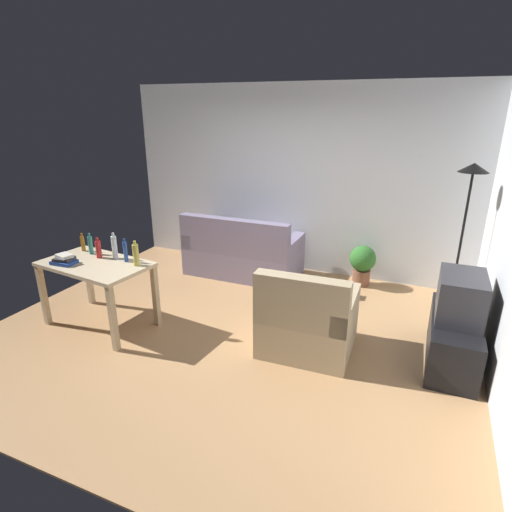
{
  "coord_description": "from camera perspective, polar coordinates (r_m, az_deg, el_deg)",
  "views": [
    {
      "loc": [
        1.87,
        -3.64,
        2.38
      ],
      "look_at": [
        0.1,
        0.5,
        0.75
      ],
      "focal_mm": 29.1,
      "sensor_mm": 36.0,
      "label": 1
    }
  ],
  "objects": [
    {
      "name": "bottle_tall",
      "position": [
        5.16,
        -21.8,
        1.43
      ],
      "size": [
        0.05,
        0.05,
        0.25
      ],
      "color": "teal",
      "rests_on": "desk"
    },
    {
      "name": "bottle_amber",
      "position": [
        5.31,
        -22.71,
        1.62
      ],
      "size": [
        0.05,
        0.05,
        0.22
      ],
      "color": "#9E6019",
      "rests_on": "desk"
    },
    {
      "name": "bottle_clear",
      "position": [
        4.9,
        -18.88,
        1.17
      ],
      "size": [
        0.06,
        0.06,
        0.3
      ],
      "color": "silver",
      "rests_on": "desk"
    },
    {
      "name": "armchair",
      "position": [
        4.29,
        7.04,
        -8.95
      ],
      "size": [
        0.93,
        0.87,
        0.92
      ],
      "rotation": [
        0.0,
        0.0,
        3.18
      ],
      "color": "tan",
      "rests_on": "ground_plane"
    },
    {
      "name": "bottle_blue",
      "position": [
        4.77,
        -17.51,
        0.6
      ],
      "size": [
        0.05,
        0.05,
        0.27
      ],
      "color": "#2347A3",
      "rests_on": "desk"
    },
    {
      "name": "couch",
      "position": [
        6.13,
        -1.95,
        0.17
      ],
      "size": [
        1.64,
        0.84,
        0.92
      ],
      "rotation": [
        0.0,
        0.0,
        3.14
      ],
      "color": "gray",
      "rests_on": "ground_plane"
    },
    {
      "name": "potted_plant",
      "position": [
        5.95,
        14.42,
        -0.89
      ],
      "size": [
        0.36,
        0.36,
        0.57
      ],
      "color": "brown",
      "rests_on": "ground_plane"
    },
    {
      "name": "torchiere_lamp",
      "position": [
        5.15,
        27.16,
        6.92
      ],
      "size": [
        0.32,
        0.32,
        1.81
      ],
      "color": "black",
      "rests_on": "ground_plane"
    },
    {
      "name": "book_stack",
      "position": [
        4.97,
        -24.87,
        -0.48
      ],
      "size": [
        0.26,
        0.19,
        0.11
      ],
      "color": "navy",
      "rests_on": "desk"
    },
    {
      "name": "bottle_red",
      "position": [
        5.0,
        -20.85,
        0.9
      ],
      "size": [
        0.06,
        0.06,
        0.24
      ],
      "color": "#AD2323",
      "rests_on": "desk"
    },
    {
      "name": "wall_rear",
      "position": [
        6.21,
        5.4,
        10.29
      ],
      "size": [
        5.2,
        0.1,
        2.7
      ],
      "primitive_type": "cube",
      "color": "silver",
      "rests_on": "ground_plane"
    },
    {
      "name": "desk",
      "position": [
        4.93,
        -21.13,
        -2.04
      ],
      "size": [
        1.27,
        0.84,
        0.76
      ],
      "rotation": [
        0.0,
        0.0,
        -0.12
      ],
      "color": "#C6B28E",
      "rests_on": "ground_plane"
    },
    {
      "name": "bottle_squat",
      "position": [
        4.62,
        -16.19,
        0.18
      ],
      "size": [
        0.07,
        0.07,
        0.28
      ],
      "color": "#BCB24C",
      "rests_on": "desk"
    },
    {
      "name": "ground_plane",
      "position": [
        4.73,
        -3.55,
        -10.44
      ],
      "size": [
        5.2,
        4.4,
        0.02
      ],
      "primitive_type": "cube",
      "color": "tan"
    },
    {
      "name": "tv",
      "position": [
        4.33,
        26.38,
        -5.11
      ],
      "size": [
        0.41,
        0.6,
        0.44
      ],
      "rotation": [
        0.0,
        0.0,
        1.57
      ],
      "color": "#2D2D33",
      "rests_on": "tv_stand"
    },
    {
      "name": "tv_stand",
      "position": [
        4.53,
        25.44,
        -10.4
      ],
      "size": [
        0.44,
        1.1,
        0.48
      ],
      "rotation": [
        0.0,
        0.0,
        1.57
      ],
      "color": "black",
      "rests_on": "ground_plane"
    }
  ]
}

